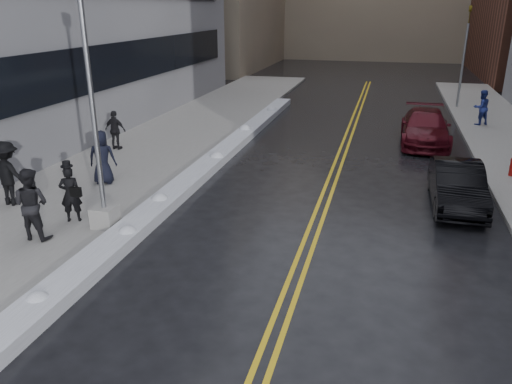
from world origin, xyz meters
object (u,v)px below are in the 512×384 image
Objects in this scene: car_black at (457,185)px; car_maroon at (425,127)px; pedestrian_c at (102,157)px; pedestrian_e at (8,173)px; traffic_signal at (464,54)px; pedestrian_b at (31,204)px; pedestrian_d at (115,130)px; lamppost at (97,146)px; pedestrian_fedora at (70,194)px; pedestrian_east at (481,107)px.

car_maroon is (-0.58, 8.00, 0.06)m from car_black.
pedestrian_e reaches higher than pedestrian_c.
pedestrian_b is (-13.24, -23.17, -2.26)m from traffic_signal.
lamppost is at bearing 121.48° from pedestrian_d.
pedestrian_fedora is at bearing 114.59° from pedestrian_d.
pedestrian_c is at bearing 14.81° from pedestrian_east.
pedestrian_b is at bearing -141.05° from lamppost.
pedestrian_east reaches higher than car_black.
car_black is at bearing 172.41° from pedestrian_d.
pedestrian_e is (-2.67, 0.68, 0.19)m from pedestrian_fedora.
lamppost reaches higher than pedestrian_fedora.
pedestrian_b is at bearing -153.57° from car_black.
pedestrian_c is at bearing -97.92° from pedestrian_fedora.
car_black is at bearing -85.35° from car_maroon.
lamppost is 4.14× the size of pedestrian_east.
car_black is (9.95, 4.66, -1.83)m from lamppost.
pedestrian_fedora is at bearing -158.33° from car_black.
car_black is (13.75, 3.87, -0.47)m from pedestrian_e.
pedestrian_b is 1.08× the size of pedestrian_east.
pedestrian_c reaches higher than car_maroon.
lamppost is 4.11m from pedestrian_e.
traffic_signal is 3.26× the size of pedestrian_east.
car_maroon is at bearing -128.89° from pedestrian_b.
traffic_signal is 1.40× the size of car_black.
pedestrian_d is 0.93× the size of pedestrian_east.
car_black is at bearing -159.02° from pedestrian_e.
pedestrian_b reaches higher than pedestrian_fedora.
pedestrian_fedora is at bearing -120.57° from traffic_signal.
pedestrian_fedora is 0.87× the size of pedestrian_c.
pedestrian_fedora is 0.98× the size of pedestrian_d.
pedestrian_e is at bearing -137.50° from car_maroon.
lamppost is 8.62m from pedestrian_d.
traffic_signal is at bearing -143.92° from pedestrian_fedora.
lamppost is 4.54× the size of pedestrian_fedora.
lamppost is at bearing 173.46° from pedestrian_e.
pedestrian_e is 0.39× the size of car_maroon.
pedestrian_fedora is 0.32× the size of car_maroon.
pedestrian_e reaches higher than car_black.
pedestrian_d is (-3.90, 7.54, -1.52)m from lamppost.
pedestrian_e is at bearing 168.20° from lamppost.
lamppost is 1.27× the size of traffic_signal.
pedestrian_b is 0.46× the size of car_black.
car_black is (11.08, 4.55, -0.28)m from pedestrian_fedora.
car_maroon is at bearing -154.76° from pedestrian_d.
pedestrian_east is 0.35× the size of car_maroon.
pedestrian_east is (16.18, 16.11, -0.11)m from pedestrian_e.
pedestrian_b reaches higher than car_black.
lamppost reaches higher than car_maroon.
traffic_signal is 3.49× the size of pedestrian_d.
lamppost reaches higher than pedestrian_b.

